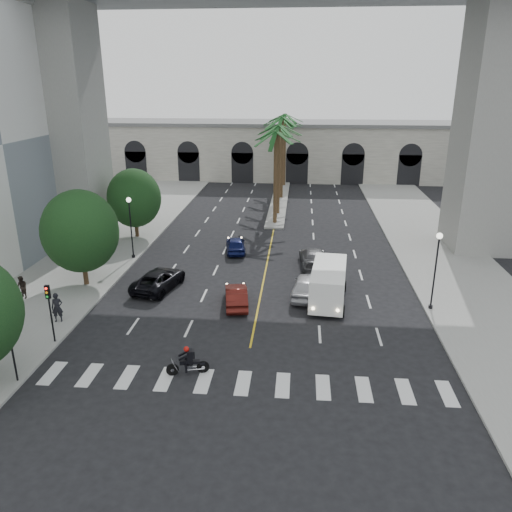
% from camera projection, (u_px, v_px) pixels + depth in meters
% --- Properties ---
extents(ground, '(140.00, 140.00, 0.00)m').
position_uv_depth(ground, '(246.00, 367.00, 26.50)').
color(ground, black).
rests_on(ground, ground).
extents(sidewalk_left, '(8.00, 100.00, 0.15)m').
position_uv_depth(sidewalk_left, '(88.00, 261.00, 41.83)').
color(sidewalk_left, gray).
rests_on(sidewalk_left, ground).
extents(sidewalk_right, '(8.00, 100.00, 0.15)m').
position_uv_depth(sidewalk_right, '(456.00, 273.00, 39.29)').
color(sidewalk_right, gray).
rests_on(sidewalk_right, ground).
extents(median, '(2.00, 24.00, 0.20)m').
position_uv_depth(median, '(279.00, 202.00, 62.15)').
color(median, gray).
rests_on(median, ground).
extents(pier_building, '(71.00, 10.50, 8.50)m').
position_uv_depth(pier_building, '(285.00, 150.00, 76.73)').
color(pier_building, silver).
rests_on(pier_building, ground).
extents(bridge, '(75.00, 13.00, 26.00)m').
position_uv_depth(bridge, '(315.00, 27.00, 40.71)').
color(bridge, gray).
rests_on(bridge, ground).
extents(palm_a, '(3.20, 3.20, 10.30)m').
position_uv_depth(palm_a, '(276.00, 136.00, 49.76)').
color(palm_a, '#47331E').
rests_on(palm_a, ground).
extents(palm_b, '(3.20, 3.20, 10.60)m').
position_uv_depth(palm_b, '(279.00, 130.00, 53.42)').
color(palm_b, '#47331E').
rests_on(palm_b, ground).
extents(palm_c, '(3.20, 3.20, 10.10)m').
position_uv_depth(palm_c, '(278.00, 131.00, 57.36)').
color(palm_c, '#47331E').
rests_on(palm_c, ground).
extents(palm_d, '(3.20, 3.20, 10.90)m').
position_uv_depth(palm_d, '(282.00, 121.00, 60.84)').
color(palm_d, '#47331E').
rests_on(palm_d, ground).
extents(palm_e, '(3.20, 3.20, 10.40)m').
position_uv_depth(palm_e, '(282.00, 123.00, 64.77)').
color(palm_e, '#47331E').
rests_on(palm_e, ground).
extents(palm_f, '(3.20, 3.20, 10.70)m').
position_uv_depth(palm_f, '(285.00, 118.00, 68.41)').
color(palm_f, '#47331E').
rests_on(palm_f, ground).
extents(street_tree_mid, '(5.44, 5.44, 7.21)m').
position_uv_depth(street_tree_mid, '(80.00, 231.00, 35.59)').
color(street_tree_mid, '#382616').
rests_on(street_tree_mid, ground).
extents(street_tree_far, '(5.04, 5.04, 6.68)m').
position_uv_depth(street_tree_far, '(134.00, 198.00, 46.96)').
color(street_tree_far, '#382616').
rests_on(street_tree_far, ground).
extents(lamp_post_left_far, '(0.40, 0.40, 5.35)m').
position_uv_depth(lamp_post_left_far, '(131.00, 223.00, 41.42)').
color(lamp_post_left_far, black).
rests_on(lamp_post_left_far, ground).
extents(lamp_post_right, '(0.40, 0.40, 5.35)m').
position_uv_depth(lamp_post_right, '(436.00, 265.00, 31.98)').
color(lamp_post_right, black).
rests_on(lamp_post_right, ground).
extents(traffic_signal_near, '(0.25, 0.18, 3.65)m').
position_uv_depth(traffic_signal_near, '(10.00, 339.00, 24.27)').
color(traffic_signal_near, black).
rests_on(traffic_signal_near, ground).
extents(traffic_signal_far, '(0.25, 0.18, 3.65)m').
position_uv_depth(traffic_signal_far, '(49.00, 304.00, 28.03)').
color(traffic_signal_far, black).
rests_on(traffic_signal_far, ground).
extents(motorcycle_rider, '(2.18, 0.77, 1.60)m').
position_uv_depth(motorcycle_rider, '(189.00, 361.00, 25.65)').
color(motorcycle_rider, black).
rests_on(motorcycle_rider, ground).
extents(car_a, '(2.48, 4.88, 1.59)m').
position_uv_depth(car_a, '(307.00, 286.00, 34.95)').
color(car_a, '#B4B4B9').
rests_on(car_a, ground).
extents(car_b, '(2.09, 4.29, 1.35)m').
position_uv_depth(car_b, '(236.00, 296.00, 33.53)').
color(car_b, '#4D140F').
rests_on(car_b, ground).
extents(car_c, '(3.45, 5.55, 1.43)m').
position_uv_depth(car_c, '(159.00, 279.00, 36.23)').
color(car_c, black).
rests_on(car_c, ground).
extents(car_d, '(2.48, 5.29, 1.49)m').
position_uv_depth(car_d, '(314.00, 257.00, 40.65)').
color(car_d, '#58585D').
rests_on(car_d, ground).
extents(car_e, '(2.26, 4.26, 1.38)m').
position_uv_depth(car_e, '(236.00, 245.00, 44.00)').
color(car_e, '#10174C').
rests_on(car_e, ground).
extents(cargo_van, '(2.88, 6.12, 2.53)m').
position_uv_depth(cargo_van, '(328.00, 283.00, 33.78)').
color(cargo_van, white).
rests_on(cargo_van, ground).
extents(pedestrian_a, '(0.79, 0.63, 1.87)m').
position_uv_depth(pedestrian_a, '(57.00, 308.00, 30.90)').
color(pedestrian_a, black).
rests_on(pedestrian_a, sidewalk_left).
extents(pedestrian_b, '(0.97, 0.88, 1.61)m').
position_uv_depth(pedestrian_b, '(22.00, 287.00, 34.23)').
color(pedestrian_b, black).
rests_on(pedestrian_b, sidewalk_left).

